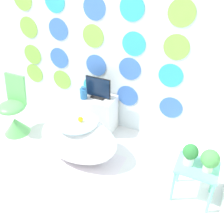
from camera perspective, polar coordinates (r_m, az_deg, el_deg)
ground_plane at (r=3.20m, az=-17.61°, el=-16.77°), size 12.00×12.00×0.00m
wall_back_dotted at (r=3.59m, az=-3.93°, el=15.79°), size 4.90×0.05×2.60m
rug at (r=3.46m, az=-8.27°, el=-10.32°), size 1.21×0.66×0.01m
bathtub at (r=3.33m, az=-7.34°, el=-5.83°), size 1.02×0.63×0.57m
rubber_duck at (r=3.11m, az=-6.90°, el=-1.54°), size 0.06×0.07×0.07m
chair at (r=3.98m, az=-20.43°, el=-0.83°), size 0.39×0.39×0.86m
tv_cabinet at (r=3.80m, az=-2.89°, el=-0.32°), size 0.47×0.34×0.54m
tv at (r=3.59m, az=-3.06°, el=5.07°), size 0.37×0.12×0.30m
vase at (r=3.61m, az=-6.23°, el=4.07°), size 0.10×0.10×0.18m
side_table at (r=2.91m, az=17.83°, el=-12.37°), size 0.43×0.34×0.45m
potted_plant_left at (r=2.76m, az=16.67°, el=-8.62°), size 0.16×0.16×0.24m
potted_plant_right at (r=2.75m, az=20.57°, el=-9.69°), size 0.18×0.18×0.25m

